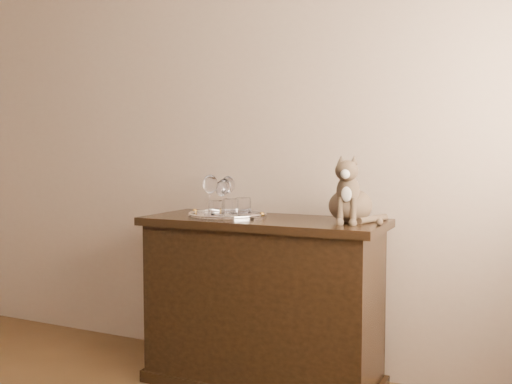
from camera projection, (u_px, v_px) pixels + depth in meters
wall_back at (192, 123)px, 3.33m from camera, size 4.00×0.10×2.70m
sideboard at (263, 302)px, 2.86m from camera, size 1.20×0.50×0.85m
tray at (228, 215)px, 2.92m from camera, size 0.40×0.40×0.01m
wine_glass_a at (224, 196)px, 3.02m from camera, size 0.07×0.07×0.18m
wine_glass_b at (228, 194)px, 3.02m from camera, size 0.07×0.07×0.19m
wine_glass_c at (210, 195)px, 2.91m from camera, size 0.08×0.08×0.21m
wine_glass_d at (222, 197)px, 2.97m from camera, size 0.06×0.06×0.17m
tumbler_a at (231, 207)px, 2.85m from camera, size 0.08×0.08×0.09m
tumbler_b at (215, 209)px, 2.81m from camera, size 0.07×0.07×0.08m
tumbler_c at (243, 207)px, 2.87m from camera, size 0.08×0.08×0.09m
cat at (351, 189)px, 2.66m from camera, size 0.35×0.33×0.32m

